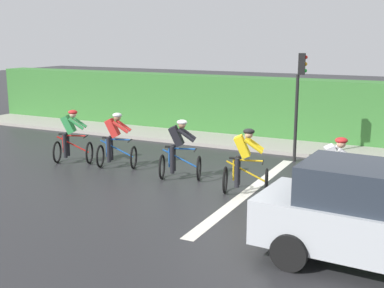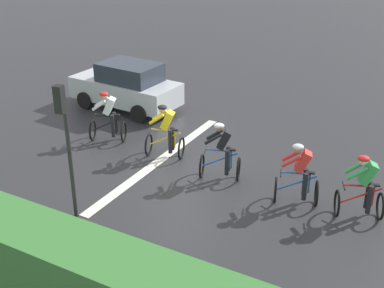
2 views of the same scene
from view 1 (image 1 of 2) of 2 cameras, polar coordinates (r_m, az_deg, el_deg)
name	(u,v)px [view 1 (image 1 of 2)]	position (r m, az deg, el deg)	size (l,w,h in m)	color
ground_plane	(225,188)	(13.13, 3.73, -4.93)	(80.00, 80.00, 0.00)	#28282B
sidewalk_kerb	(233,139)	(18.84, 4.71, 0.52)	(2.80, 24.08, 0.12)	#9E998E
stone_wall_low	(242,129)	(19.62, 5.70, 1.73)	(0.44, 24.08, 0.63)	gray
hedge_wall	(245,107)	(19.76, 6.07, 4.23)	(1.10, 24.08, 2.29)	#387533
road_marking_stop_line	(249,191)	(12.89, 6.52, -5.29)	(7.00, 0.30, 0.01)	silver
cyclist_lead	(71,138)	(15.81, -13.50, 0.68)	(1.03, 1.25, 1.66)	black
cyclist_second	(115,142)	(14.99, -8.69, 0.26)	(0.99, 1.24, 1.66)	black
cyclist_mid	(179,151)	(13.62, -1.50, -0.81)	(0.98, 1.24, 1.66)	black
cyclist_fourth	(244,163)	(12.42, 5.95, -2.15)	(0.94, 1.22, 1.66)	black
cyclist_trailing	(335,175)	(11.76, 15.89, -3.39)	(1.05, 1.26, 1.66)	black
car_silver	(377,218)	(9.04, 20.20, -7.87)	(2.07, 4.19, 1.76)	#B7BCC1
traffic_light_near_crossing	(299,90)	(15.73, 12.04, 5.95)	(0.23, 0.31, 3.34)	black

